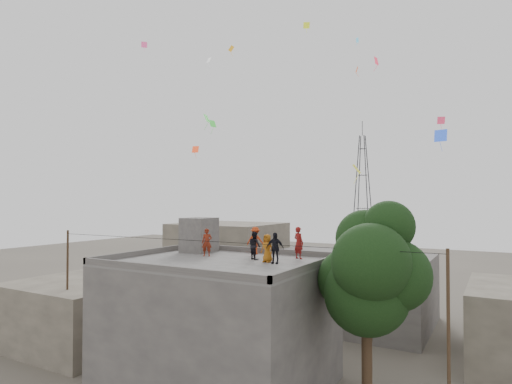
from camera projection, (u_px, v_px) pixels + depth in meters
main_building at (219, 323)px, 21.08m from camera, size 10.00×8.00×6.10m
parapet at (219, 258)px, 21.15m from camera, size 10.00×8.00×0.30m
stair_head_box at (199, 235)px, 25.01m from camera, size 1.60×1.80×2.00m
neighbor_west at (99, 308)px, 28.24m from camera, size 8.00×10.00×4.00m
neighbor_north at (346, 288)px, 32.24m from camera, size 12.00×9.00×5.00m
neighbor_northwest at (228, 261)px, 39.94m from camera, size 9.00×8.00×7.00m
tree at (371, 272)px, 18.02m from camera, size 4.90×4.60×9.10m
utility_line at (212, 314)px, 19.77m from camera, size 20.12×0.62×7.40m
transmission_tower at (363, 201)px, 57.94m from camera, size 2.97×2.97×20.01m
person_red_adult at (299, 243)px, 22.04m from camera, size 0.71×0.59×1.65m
person_orange_child at (267, 248)px, 20.83m from camera, size 0.73×0.55×1.37m
person_dark_child at (255, 245)px, 21.82m from camera, size 0.87×0.81×1.42m
person_dark_adult at (275, 248)px, 20.36m from camera, size 0.92×0.50×1.48m
person_orange_adult at (255, 240)px, 24.00m from camera, size 1.10×0.80×1.53m
person_red_child at (207, 242)px, 23.08m from camera, size 0.65×0.58×1.49m
kites at (296, 93)px, 26.45m from camera, size 21.87×16.95×12.19m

